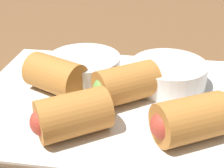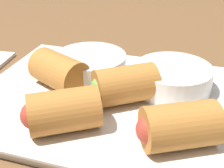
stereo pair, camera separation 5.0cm
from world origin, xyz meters
TOP-DOWN VIEW (x-y plane):
  - table_surface at (0.00, 0.00)cm, footprint 180.00×140.00cm
  - serving_plate at (-1.79, -1.18)cm, footprint 33.22×25.27cm
  - roll_front_left at (-0.26, -1.85)cm, footprint 8.36×7.75cm
  - roll_front_right at (6.65, -7.91)cm, footprint 8.37×7.33cm
  - roll_back_left at (-4.86, -8.96)cm, footprint 8.38×7.62cm
  - roll_back_right at (-9.26, -0.69)cm, footprint 8.31×7.00cm
  - dipping_bowl_near at (-6.20, 3.12)cm, footprint 9.61×9.61cm
  - dipping_bowl_far at (4.91, 2.87)cm, footprint 9.61×9.61cm

SIDE VIEW (x-z plane):
  - table_surface at x=0.00cm, z-range 0.00..2.00cm
  - serving_plate at x=-1.79cm, z-range 2.01..3.51cm
  - dipping_bowl_near at x=-6.20cm, z-range 3.64..6.80cm
  - dipping_bowl_far at x=4.91cm, z-range 3.64..6.80cm
  - roll_front_left at x=-0.26cm, z-range 3.50..7.93cm
  - roll_front_right at x=6.65cm, z-range 3.50..7.93cm
  - roll_back_left at x=-4.86cm, z-range 3.50..7.93cm
  - roll_back_right at x=-9.26cm, z-range 3.50..7.93cm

